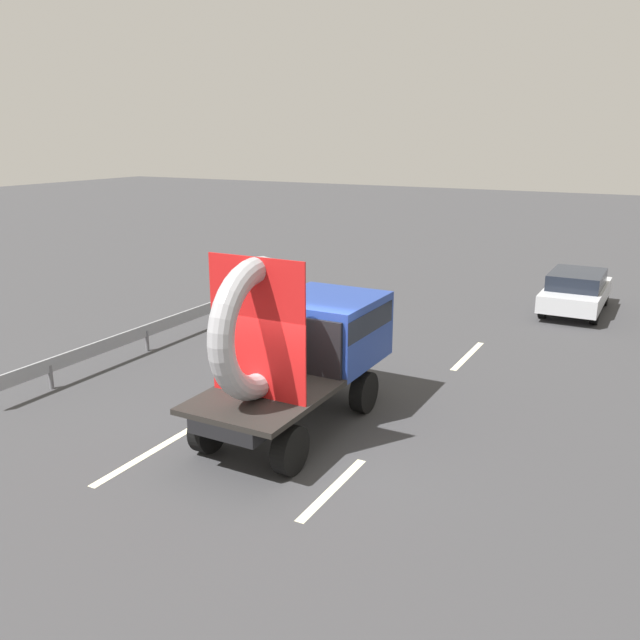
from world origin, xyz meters
TOP-DOWN VIEW (x-y plane):
  - ground_plane at (0.00, 0.00)m, footprint 120.00×120.00m
  - flatbed_truck at (-0.13, 1.12)m, footprint 2.02×4.88m
  - distant_sedan at (3.32, 12.44)m, footprint 1.73×4.03m
  - guardrail at (-5.93, 4.41)m, footprint 0.10×12.27m
  - lane_dash_left_near at (-1.85, -1.49)m, footprint 0.16×2.77m
  - lane_dash_left_far at (-1.85, 6.73)m, footprint 0.16×2.40m
  - lane_dash_right_near at (1.60, -1.05)m, footprint 0.16×2.18m
  - lane_dash_right_far at (1.60, 6.49)m, footprint 0.16×2.49m

SIDE VIEW (x-z plane):
  - ground_plane at x=0.00m, z-range 0.00..0.00m
  - lane_dash_left_near at x=-1.85m, z-range 0.00..0.01m
  - lane_dash_left_far at x=-1.85m, z-range 0.00..0.01m
  - lane_dash_right_near at x=1.60m, z-range 0.00..0.01m
  - lane_dash_right_far at x=1.60m, z-range 0.00..0.01m
  - guardrail at x=-5.93m, z-range 0.17..0.88m
  - distant_sedan at x=3.32m, z-range 0.05..1.36m
  - flatbed_truck at x=-0.13m, z-range -0.14..3.40m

